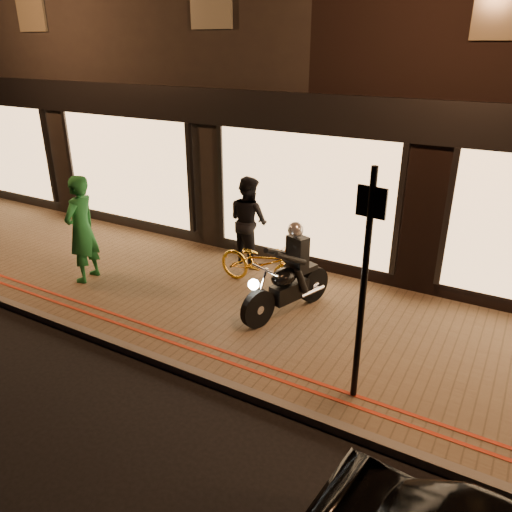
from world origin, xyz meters
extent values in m
plane|color=black|center=(0.00, 0.00, 0.00)|extent=(90.00, 90.00, 0.00)
cube|color=brown|center=(0.00, 2.00, 0.06)|extent=(50.00, 4.00, 0.12)
cube|color=#59544C|center=(0.00, 0.05, 0.06)|extent=(50.00, 0.14, 0.12)
cube|color=#99240D|center=(0.00, 0.45, 0.12)|extent=(50.00, 0.06, 0.01)
cube|color=#99240D|center=(0.00, 0.65, 0.12)|extent=(50.00, 0.06, 0.01)
cube|color=black|center=(-6.00, 9.00, 4.25)|extent=(12.00, 10.00, 8.50)
cube|color=black|center=(0.00, 3.95, 3.15)|extent=(48.00, 0.12, 0.70)
cube|color=#FFC47F|center=(-9.00, 3.94, 1.61)|extent=(3.60, 0.06, 2.38)
cube|color=#FFC47F|center=(-4.50, 3.94, 1.61)|extent=(3.60, 0.06, 2.38)
cube|color=#FFC47F|center=(0.00, 3.94, 1.61)|extent=(3.60, 0.06, 2.38)
cube|color=#3F331E|center=(-7.00, 3.95, 5.20)|extent=(0.90, 0.06, 1.30)
cylinder|color=black|center=(0.39, 1.52, 0.44)|extent=(0.32, 0.65, 0.64)
cylinder|color=black|center=(0.80, 2.75, 0.44)|extent=(0.32, 0.65, 0.64)
cylinder|color=silver|center=(0.39, 1.52, 0.44)|extent=(0.18, 0.18, 0.14)
cylinder|color=silver|center=(0.80, 2.75, 0.44)|extent=(0.18, 0.18, 0.14)
cube|color=black|center=(0.61, 2.18, 0.52)|extent=(0.47, 0.75, 0.30)
ellipsoid|color=black|center=(0.57, 2.06, 0.82)|extent=(0.47, 0.58, 0.29)
cube|color=black|center=(0.70, 2.46, 0.82)|extent=(0.38, 0.59, 0.09)
cylinder|color=silver|center=(0.43, 1.66, 1.07)|extent=(0.58, 0.22, 0.03)
cylinder|color=silver|center=(0.40, 1.56, 0.74)|extent=(0.15, 0.33, 0.71)
sphere|color=white|center=(0.36, 1.43, 0.90)|extent=(0.22, 0.22, 0.17)
cylinder|color=silver|center=(0.86, 2.57, 0.40)|extent=(0.24, 0.54, 0.07)
cube|color=black|center=(0.66, 2.34, 1.17)|extent=(0.39, 0.32, 0.55)
sphere|color=#B0B2B7|center=(0.64, 2.28, 1.58)|extent=(0.33, 0.33, 0.26)
cylinder|color=black|center=(0.41, 2.09, 1.20)|extent=(0.20, 0.61, 0.34)
cylinder|color=black|center=(0.71, 1.99, 1.20)|extent=(0.35, 0.58, 0.34)
cylinder|color=black|center=(0.52, 2.35, 0.72)|extent=(0.12, 0.27, 0.46)
cylinder|color=black|center=(0.78, 2.26, 0.72)|extent=(0.25, 0.29, 0.46)
cylinder|color=black|center=(2.30, 0.66, 1.62)|extent=(0.09, 0.09, 3.00)
cube|color=black|center=(2.30, 0.66, 2.72)|extent=(0.35, 0.07, 0.35)
imported|color=gold|center=(-0.29, 2.81, 0.58)|extent=(1.78, 0.69, 0.92)
imported|color=#1D6E32|center=(-3.32, 1.41, 1.14)|extent=(0.60, 0.81, 2.03)
imported|color=black|center=(-1.04, 3.64, 1.03)|extent=(1.07, 0.96, 1.82)
camera|label=1|loc=(3.81, -4.51, 4.33)|focal=35.00mm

